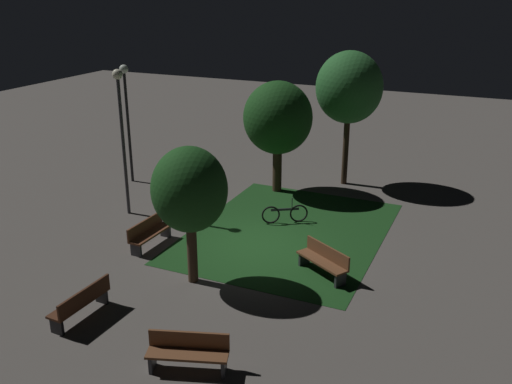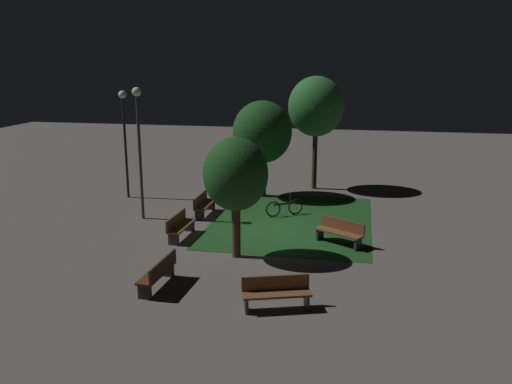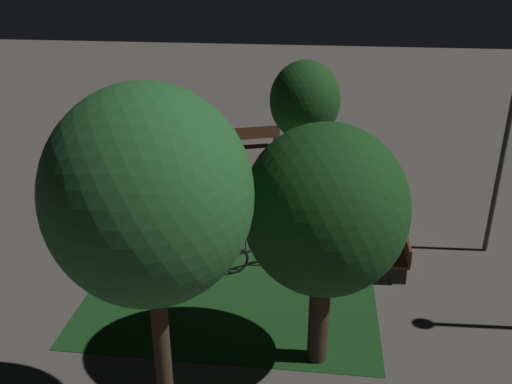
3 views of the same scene
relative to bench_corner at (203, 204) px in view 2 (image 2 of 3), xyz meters
name	(u,v)px [view 2 (image 2 of 3)]	position (x,y,z in m)	size (l,w,h in m)	color
ground_plane	(271,230)	(1.50, 3.15, -0.48)	(60.00, 60.00, 0.00)	#56514C
grass_lawn	(292,221)	(0.14, 3.75, -0.48)	(8.12, 6.28, 0.01)	#194219
bench_corner	(203,204)	(0.00, 0.00, 0.00)	(1.80, 0.48, 0.88)	brown
bench_by_lamp	(180,225)	(2.99, 0.00, 0.00)	(1.82, 0.55, 0.88)	brown
bench_near_trees	(340,231)	(2.54, 5.77, 0.00)	(1.35, 1.79, 0.88)	brown
bench_front_left	(159,272)	(7.25, 0.86, 0.00)	(1.82, 0.56, 0.88)	#422314
bench_back_row	(276,292)	(7.90, 4.36, 0.00)	(1.02, 1.86, 0.88)	brown
tree_lawn_side	(262,133)	(-3.51, 1.84, 2.56)	(2.75, 2.75, 4.52)	#38281C
tree_near_wall	(236,175)	(4.42, 2.46, 2.29)	(2.10, 2.10, 4.00)	#423021
tree_back_left	(316,107)	(-5.52, 4.12, 3.61)	(2.71, 2.71, 5.57)	#38281C
lamp_post_plaza_west	(139,133)	(0.98, -2.29, 3.05)	(0.36, 0.36, 5.31)	#333338
lamp_post_plaza_east	(124,127)	(-2.08, -4.32, 2.86)	(0.36, 0.36, 4.97)	black
bicycle	(284,208)	(-0.55, 3.35, -0.14)	(0.94, 1.45, 0.93)	black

